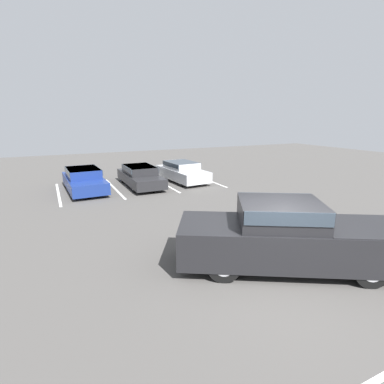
{
  "coord_description": "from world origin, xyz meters",
  "views": [
    {
      "loc": [
        -4.91,
        -5.17,
        3.96
      ],
      "look_at": [
        0.2,
        5.44,
        1.0
      ],
      "focal_mm": 28.0,
      "sensor_mm": 36.0,
      "label": 1
    }
  ],
  "objects_px": {
    "pickup_truck": "(290,236)",
    "parked_sedan_c": "(182,171)",
    "parked_sedan_a": "(84,179)",
    "parked_sedan_b": "(140,175)",
    "wheel_stop_curb": "(156,174)"
  },
  "relations": [
    {
      "from": "pickup_truck",
      "to": "parked_sedan_c",
      "type": "height_order",
      "value": "pickup_truck"
    },
    {
      "from": "parked_sedan_a",
      "to": "parked_sedan_b",
      "type": "height_order",
      "value": "parked_sedan_a"
    },
    {
      "from": "parked_sedan_b",
      "to": "parked_sedan_c",
      "type": "xyz_separation_m",
      "value": [
        2.75,
        0.15,
        0.02
      ]
    },
    {
      "from": "parked_sedan_a",
      "to": "wheel_stop_curb",
      "type": "distance_m",
      "value": 5.88
    },
    {
      "from": "pickup_truck",
      "to": "parked_sedan_a",
      "type": "distance_m",
      "value": 12.21
    },
    {
      "from": "parked_sedan_c",
      "to": "wheel_stop_curb",
      "type": "distance_m",
      "value": 3.01
    },
    {
      "from": "pickup_truck",
      "to": "wheel_stop_curb",
      "type": "height_order",
      "value": "pickup_truck"
    },
    {
      "from": "parked_sedan_a",
      "to": "parked_sedan_c",
      "type": "xyz_separation_m",
      "value": [
        5.87,
        -0.03,
        -0.0
      ]
    },
    {
      "from": "pickup_truck",
      "to": "parked_sedan_a",
      "type": "height_order",
      "value": "pickup_truck"
    },
    {
      "from": "parked_sedan_b",
      "to": "wheel_stop_curb",
      "type": "distance_m",
      "value": 3.65
    },
    {
      "from": "parked_sedan_a",
      "to": "parked_sedan_b",
      "type": "relative_size",
      "value": 1.0
    },
    {
      "from": "parked_sedan_b",
      "to": "parked_sedan_c",
      "type": "distance_m",
      "value": 2.75
    },
    {
      "from": "parked_sedan_b",
      "to": "parked_sedan_c",
      "type": "height_order",
      "value": "parked_sedan_c"
    },
    {
      "from": "pickup_truck",
      "to": "parked_sedan_b",
      "type": "bearing_deg",
      "value": 123.82
    },
    {
      "from": "pickup_truck",
      "to": "wheel_stop_curb",
      "type": "xyz_separation_m",
      "value": [
        1.22,
        14.39,
        -0.85
      ]
    }
  ]
}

